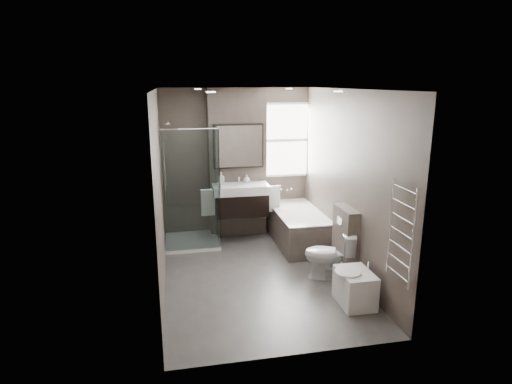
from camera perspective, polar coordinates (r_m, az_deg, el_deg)
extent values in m
cube|color=#494643|center=(6.27, 0.19, -11.18)|extent=(2.65, 3.85, 0.05)
cube|color=silver|center=(5.66, 0.21, 13.81)|extent=(2.65, 3.85, 0.05)
cube|color=brown|center=(7.68, -2.69, 4.02)|extent=(2.65, 0.05, 2.60)
cube|color=brown|center=(4.04, 5.72, -5.74)|extent=(2.65, 0.05, 2.60)
cube|color=brown|center=(5.71, -12.93, 0.02)|extent=(0.05, 3.85, 2.60)
cube|color=brown|center=(6.22, 12.25, 1.22)|extent=(0.05, 3.85, 2.60)
cube|color=#524840|center=(7.53, -2.51, 3.82)|extent=(1.00, 0.25, 2.60)
cube|color=black|center=(7.34, -2.04, -1.59)|extent=(0.90, 0.45, 0.38)
cube|color=white|center=(7.27, -2.05, 0.41)|extent=(0.95, 0.47, 0.15)
cylinder|color=silver|center=(7.41, -2.28, 1.74)|extent=(0.03, 0.03, 0.12)
cylinder|color=silver|center=(7.34, -2.21, 2.06)|extent=(0.02, 0.12, 0.02)
cube|color=black|center=(7.33, -2.35, 6.13)|extent=(0.86, 0.06, 0.76)
cube|color=white|center=(7.29, -2.30, 6.09)|extent=(0.80, 0.02, 0.70)
cube|color=silver|center=(7.24, -6.39, -1.41)|extent=(0.24, 0.06, 0.44)
cube|color=silver|center=(7.42, 2.26, -0.95)|extent=(0.24, 0.06, 0.44)
cube|color=white|center=(7.48, -8.50, -6.52)|extent=(0.90, 0.90, 0.06)
cube|color=white|center=(6.76, -8.60, 0.08)|extent=(0.88, 0.01, 1.94)
cube|color=white|center=(7.22, -5.27, 1.11)|extent=(0.01, 0.88, 1.94)
cylinder|color=silver|center=(7.14, -12.07, 2.50)|extent=(0.02, 0.02, 1.00)
cube|color=#524840|center=(7.36, 5.56, -4.76)|extent=(0.75, 1.60, 0.55)
cube|color=white|center=(7.27, 5.61, -2.68)|extent=(0.75, 1.60, 0.03)
cube|color=white|center=(7.29, 5.60, -3.17)|extent=(0.61, 1.42, 0.12)
cube|color=white|center=(7.76, 3.96, 6.92)|extent=(0.98, 0.04, 1.33)
cube|color=white|center=(7.74, 4.01, 6.89)|extent=(0.90, 0.01, 1.25)
cube|color=white|center=(7.73, 4.02, 6.89)|extent=(0.90, 0.01, 0.05)
imported|color=white|center=(6.12, 9.78, -8.23)|extent=(0.78, 0.59, 0.70)
cube|color=#524840|center=(6.19, 11.79, -6.58)|extent=(0.18, 0.55, 1.00)
cube|color=silver|center=(6.05, 11.12, -3.83)|extent=(0.01, 0.16, 0.11)
cube|color=white|center=(5.56, 13.05, -12.35)|extent=(0.39, 0.54, 0.43)
cylinder|color=white|center=(5.43, 12.13, -10.53)|extent=(0.32, 0.32, 0.05)
cylinder|color=silver|center=(5.50, 14.77, -9.42)|extent=(0.02, 0.02, 0.10)
cylinder|color=silver|center=(4.68, 20.19, -6.05)|extent=(0.03, 0.03, 1.10)
cylinder|color=silver|center=(5.05, 17.51, -4.32)|extent=(0.03, 0.03, 1.10)
cube|color=silver|center=(4.87, 18.80, -5.15)|extent=(0.02, 0.46, 1.00)
imported|color=white|center=(7.25, -4.65, 1.80)|extent=(0.09, 0.10, 0.21)
imported|color=white|center=(7.37, -1.26, 1.78)|extent=(0.11, 0.11, 0.14)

